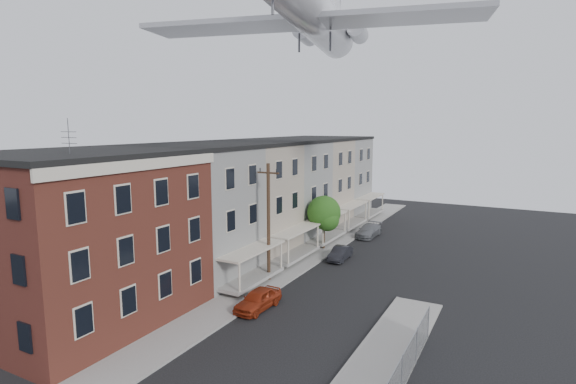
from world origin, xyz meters
name	(u,v)px	position (x,y,z in m)	size (l,w,h in m)	color
sidewalk_left	(304,259)	(-5.50, 24.00, 0.06)	(3.00, 62.00, 0.12)	gray
curb_left	(319,262)	(-4.05, 24.00, 0.07)	(0.15, 62.00, 0.14)	gray
corner_building	(84,237)	(-12.00, 7.00, 5.16)	(10.31, 12.30, 12.15)	#391412
row_house_a	(189,211)	(-11.96, 16.50, 5.13)	(11.98, 7.00, 10.30)	slate
row_house_b	(239,198)	(-11.96, 23.50, 5.13)	(11.98, 7.00, 10.30)	#726B5A
row_house_c	(276,189)	(-11.96, 30.50, 5.13)	(11.98, 7.00, 10.30)	slate
row_house_d	(305,181)	(-11.96, 37.50, 5.13)	(11.98, 7.00, 10.30)	#726B5A
row_house_e	(328,176)	(-11.96, 44.50, 5.13)	(11.98, 7.00, 10.30)	slate
utility_pole	(269,221)	(-5.60, 18.00, 4.67)	(1.80, 0.26, 9.00)	black
street_tree	(325,214)	(-5.27, 27.92, 3.45)	(3.22, 3.20, 5.20)	black
car_near	(258,299)	(-3.49, 13.02, 0.66)	(1.57, 3.90, 1.33)	maroon
car_mid	(340,253)	(-2.74, 25.58, 0.59)	(1.25, 3.57, 1.18)	black
car_far	(369,231)	(-3.12, 34.79, 0.65)	(1.82, 4.49, 1.30)	slate
airplane	(314,14)	(-2.84, 19.82, 19.59)	(23.26, 26.58, 7.65)	silver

